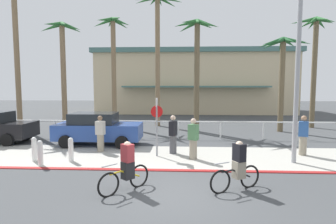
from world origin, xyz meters
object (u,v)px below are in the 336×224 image
at_px(palm_tree_2, 113,49).
at_px(cyclist_yellow_1, 126,168).
at_px(pedestrian_0, 173,136).
at_px(pedestrian_3, 100,135).
at_px(bollard_0, 40,153).
at_px(palm_tree_6, 315,46).
at_px(palm_tree_1, 63,52).
at_px(palm_tree_4, 197,47).
at_px(stop_sign_bike_lane, 157,118).
at_px(car_blue_1, 98,129).
at_px(pedestrian_1, 193,140).
at_px(palm_tree_3, 158,28).
at_px(pedestrian_2, 303,137).
at_px(cyclist_black_0, 238,167).
at_px(bollard_3, 71,149).
at_px(streetlight_curb, 301,54).
at_px(palm_tree_5, 282,57).
at_px(palm_tree_0, 16,28).
at_px(bollard_1, 34,149).

bearing_deg(palm_tree_2, cyclist_yellow_1, -74.80).
bearing_deg(pedestrian_0, pedestrian_3, 176.28).
bearing_deg(bollard_0, palm_tree_6, 35.67).
height_order(palm_tree_1, palm_tree_4, palm_tree_1).
bearing_deg(stop_sign_bike_lane, car_blue_1, 146.13).
xyz_separation_m(palm_tree_6, pedestrian_1, (-9.08, -9.53, -5.18)).
bearing_deg(palm_tree_3, pedestrian_2, -50.90).
bearing_deg(palm_tree_4, palm_tree_2, 160.00).
bearing_deg(palm_tree_1, palm_tree_6, 5.06).
distance_m(bollard_0, pedestrian_1, 6.08).
height_order(cyclist_black_0, cyclist_yellow_1, same).
distance_m(stop_sign_bike_lane, palm_tree_6, 14.66).
xyz_separation_m(stop_sign_bike_lane, bollard_3, (-3.42, -1.06, -1.16)).
relative_size(palm_tree_1, pedestrian_1, 4.32).
height_order(palm_tree_2, palm_tree_3, palm_tree_3).
relative_size(streetlight_curb, palm_tree_3, 0.76).
distance_m(stop_sign_bike_lane, pedestrian_3, 2.95).
bearing_deg(palm_tree_1, palm_tree_5, -1.26).
distance_m(bollard_3, cyclist_yellow_1, 4.18).
bearing_deg(pedestrian_3, cyclist_yellow_1, -65.41).
distance_m(palm_tree_4, cyclist_yellow_1, 12.34).
distance_m(palm_tree_5, cyclist_yellow_1, 14.57).
height_order(palm_tree_3, palm_tree_4, palm_tree_3).
height_order(palm_tree_0, palm_tree_3, palm_tree_0).
xyz_separation_m(bollard_1, palm_tree_5, (12.64, 8.24, 4.45)).
height_order(palm_tree_4, pedestrian_2, palm_tree_4).
xyz_separation_m(streetlight_curb, pedestrian_1, (-4.02, 0.55, -3.47)).
relative_size(palm_tree_2, palm_tree_3, 0.83).
bearing_deg(streetlight_curb, pedestrian_3, 168.28).
bearing_deg(palm_tree_2, palm_tree_5, -9.63).
height_order(car_blue_1, pedestrian_1, pedestrian_1).
bearing_deg(bollard_3, palm_tree_3, 75.98).
distance_m(streetlight_curb, palm_tree_1, 15.48).
distance_m(bollard_0, palm_tree_1, 10.85).
xyz_separation_m(palm_tree_5, car_blue_1, (-11.00, -4.96, -4.10)).
xyz_separation_m(palm_tree_4, pedestrian_0, (-1.34, -6.43, -4.82)).
distance_m(stop_sign_bike_lane, cyclist_yellow_1, 4.22).
relative_size(palm_tree_4, cyclist_black_0, 4.61).
relative_size(bollard_1, palm_tree_1, 0.13).
relative_size(palm_tree_0, cyclist_black_0, 6.22).
xyz_separation_m(palm_tree_5, pedestrian_1, (-6.13, -7.61, -4.16)).
bearing_deg(pedestrian_3, palm_tree_5, 31.75).
xyz_separation_m(pedestrian_1, pedestrian_2, (4.89, 0.96, 0.02)).
height_order(palm_tree_1, palm_tree_2, palm_tree_2).
bearing_deg(cyclist_yellow_1, palm_tree_2, 105.20).
height_order(palm_tree_0, pedestrian_0, palm_tree_0).
height_order(stop_sign_bike_lane, cyclist_black_0, stop_sign_bike_lane).
height_order(palm_tree_5, pedestrian_2, palm_tree_5).
xyz_separation_m(palm_tree_1, pedestrian_3, (4.58, -6.78, -4.69)).
relative_size(palm_tree_1, palm_tree_3, 0.76).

